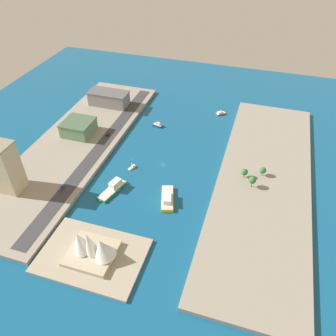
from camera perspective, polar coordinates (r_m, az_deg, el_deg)
ground_plane at (r=283.97m, az=-0.86°, el=0.75°), size 440.00×440.00×0.00m
quay_west at (r=274.36m, az=15.77°, el=-2.23°), size 70.00×240.00×3.18m
quay_east at (r=313.85m, az=-15.37°, el=3.76°), size 70.00×240.00×3.18m
peninsula_point at (r=223.12m, az=-12.62°, el=-14.19°), size 64.70×45.25×2.00m
road_strip at (r=301.75m, az=-11.43°, el=3.28°), size 11.42×228.00×0.15m
ferry_green_doubledeck at (r=260.84m, az=-9.20°, el=-3.33°), size 14.50×28.37×7.32m
tugboat_red at (r=354.40m, az=8.83°, el=9.09°), size 10.46×9.95×3.23m
ferry_yellow_fast at (r=249.87m, az=-0.11°, el=-5.07°), size 15.76×28.32×6.36m
patrol_launch_navy at (r=330.88m, az=-1.75°, el=7.25°), size 11.25×6.21×4.28m
sailboat_small_white at (r=280.41m, az=-6.03°, el=0.15°), size 5.29×8.49×9.70m
terminal_long_green at (r=322.64m, az=-14.82°, el=6.63°), size 26.44×26.48×12.56m
warehouse_low_gray at (r=364.09m, az=-9.92°, el=11.49°), size 41.13×19.38×14.31m
suv_black at (r=316.68m, az=-10.16°, el=5.55°), size 1.99×4.37×1.53m
hatchback_blue at (r=267.33m, az=-17.48°, el=-3.22°), size 2.01×5.25×1.59m
traffic_light_waterfront at (r=319.97m, az=-7.92°, el=6.93°), size 0.36×0.36×6.50m
opera_landmark at (r=216.09m, az=-12.72°, el=-12.91°), size 31.05×27.23×19.59m
park_tree_cluster at (r=267.66m, az=14.10°, el=-1.07°), size 18.69×21.27×9.25m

